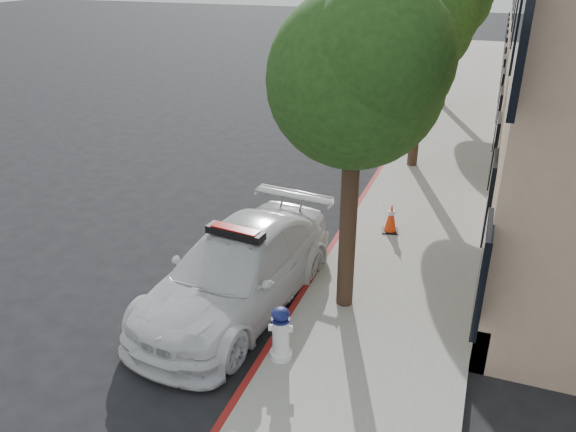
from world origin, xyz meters
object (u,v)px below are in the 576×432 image
(police_car, at_px, (237,271))
(parked_car_far, at_px, (399,68))
(parked_car_mid, at_px, (360,107))
(fire_hydrant, at_px, (281,334))
(traffic_cone, at_px, (391,218))

(police_car, xyz_separation_m, parked_car_far, (-0.79, 21.43, -0.02))
(parked_car_mid, distance_m, fire_hydrant, 14.01)
(fire_hydrant, distance_m, traffic_cone, 5.14)
(parked_car_mid, xyz_separation_m, traffic_cone, (2.86, -8.78, -0.27))
(fire_hydrant, xyz_separation_m, traffic_cone, (0.79, 5.08, -0.11))
(fire_hydrant, bearing_deg, traffic_cone, 67.22)
(parked_car_far, relative_size, traffic_cone, 6.19)
(fire_hydrant, bearing_deg, parked_car_mid, 84.55)
(traffic_cone, bearing_deg, parked_car_mid, 108.02)
(parked_car_mid, height_order, fire_hydrant, parked_car_mid)
(police_car, bearing_deg, fire_hydrant, -37.61)
(traffic_cone, bearing_deg, fire_hydrant, -98.85)
(parked_car_mid, height_order, traffic_cone, parked_car_mid)
(parked_car_mid, relative_size, traffic_cone, 6.43)
(traffic_cone, bearing_deg, parked_car_far, 99.44)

